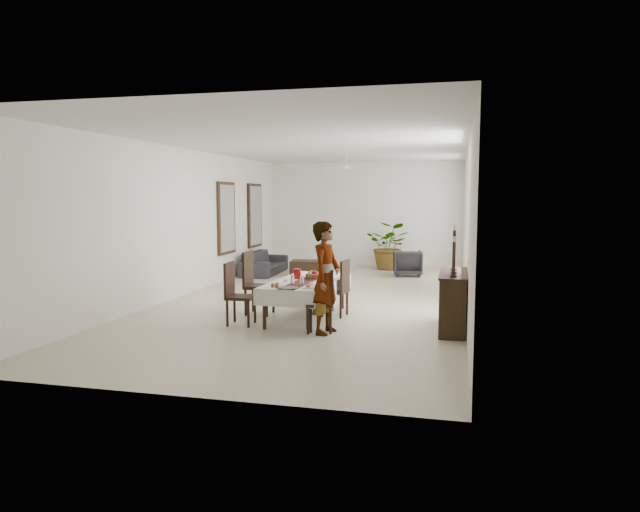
# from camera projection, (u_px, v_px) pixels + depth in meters

# --- Properties ---
(floor) EXTENTS (6.00, 12.00, 0.00)m
(floor) POSITION_uv_depth(u_px,v_px,m) (318.00, 300.00, 11.97)
(floor) COLOR beige
(floor) RESTS_ON ground
(ceiling) EXTENTS (6.00, 12.00, 0.02)m
(ceiling) POSITION_uv_depth(u_px,v_px,m) (318.00, 145.00, 11.64)
(ceiling) COLOR silver
(ceiling) RESTS_ON wall_back
(wall_back) EXTENTS (6.00, 0.02, 3.20)m
(wall_back) POSITION_uv_depth(u_px,v_px,m) (364.00, 214.00, 17.60)
(wall_back) COLOR white
(wall_back) RESTS_ON floor
(wall_front) EXTENTS (6.00, 0.02, 3.20)m
(wall_front) POSITION_uv_depth(u_px,v_px,m) (182.00, 250.00, 6.00)
(wall_front) COLOR white
(wall_front) RESTS_ON floor
(wall_left) EXTENTS (0.02, 12.00, 3.20)m
(wall_left) POSITION_uv_depth(u_px,v_px,m) (185.00, 222.00, 12.50)
(wall_left) COLOR white
(wall_left) RESTS_ON floor
(wall_right) EXTENTS (0.02, 12.00, 3.20)m
(wall_right) POSITION_uv_depth(u_px,v_px,m) (467.00, 225.00, 11.10)
(wall_right) COLOR white
(wall_right) RESTS_ON floor
(dining_table_top) EXTENTS (1.01, 2.19, 0.04)m
(dining_table_top) POSITION_uv_depth(u_px,v_px,m) (307.00, 282.00, 10.09)
(dining_table_top) COLOR black
(dining_table_top) RESTS_ON table_leg_fl
(table_leg_fl) EXTENTS (0.07, 0.07, 0.63)m
(table_leg_fl) POSITION_uv_depth(u_px,v_px,m) (264.00, 310.00, 9.27)
(table_leg_fl) COLOR black
(table_leg_fl) RESTS_ON floor
(table_leg_fr) EXTENTS (0.07, 0.07, 0.63)m
(table_leg_fr) POSITION_uv_depth(u_px,v_px,m) (310.00, 313.00, 9.05)
(table_leg_fr) COLOR black
(table_leg_fr) RESTS_ON floor
(table_leg_bl) EXTENTS (0.07, 0.07, 0.63)m
(table_leg_bl) POSITION_uv_depth(u_px,v_px,m) (304.00, 291.00, 11.21)
(table_leg_bl) COLOR black
(table_leg_bl) RESTS_ON floor
(table_leg_br) EXTENTS (0.07, 0.07, 0.63)m
(table_leg_br) POSITION_uv_depth(u_px,v_px,m) (342.00, 293.00, 10.99)
(table_leg_br) COLOR black
(table_leg_br) RESTS_ON floor
(tablecloth_top) EXTENTS (1.18, 2.36, 0.01)m
(tablecloth_top) POSITION_uv_depth(u_px,v_px,m) (307.00, 281.00, 10.09)
(tablecloth_top) COLOR silver
(tablecloth_top) RESTS_ON dining_table_top
(tablecloth_drape_left) EXTENTS (0.14, 2.30, 0.27)m
(tablecloth_drape_left) POSITION_uv_depth(u_px,v_px,m) (279.00, 286.00, 10.26)
(tablecloth_drape_left) COLOR white
(tablecloth_drape_left) RESTS_ON dining_table_top
(tablecloth_drape_right) EXTENTS (0.14, 2.30, 0.27)m
(tablecloth_drape_right) POSITION_uv_depth(u_px,v_px,m) (335.00, 289.00, 9.96)
(tablecloth_drape_right) COLOR white
(tablecloth_drape_right) RESTS_ON dining_table_top
(tablecloth_drape_near) EXTENTS (1.05, 0.07, 0.27)m
(tablecloth_drape_near) POSITION_uv_depth(u_px,v_px,m) (284.00, 299.00, 9.01)
(tablecloth_drape_near) COLOR silver
(tablecloth_drape_near) RESTS_ON dining_table_top
(tablecloth_drape_far) EXTENTS (1.05, 0.07, 0.27)m
(tablecloth_drape_far) POSITION_uv_depth(u_px,v_px,m) (325.00, 279.00, 11.20)
(tablecloth_drape_far) COLOR silver
(tablecloth_drape_far) RESTS_ON dining_table_top
(table_runner) EXTENTS (0.44, 2.25, 0.00)m
(table_runner) POSITION_uv_depth(u_px,v_px,m) (307.00, 280.00, 10.09)
(table_runner) COLOR #521F17
(table_runner) RESTS_ON tablecloth_top
(red_pitcher) EXTENTS (0.14, 0.14, 0.18)m
(red_pitcher) POSITION_uv_depth(u_px,v_px,m) (297.00, 274.00, 10.27)
(red_pitcher) COLOR maroon
(red_pitcher) RESTS_ON tablecloth_top
(pitcher_handle) EXTENTS (0.11, 0.02, 0.11)m
(pitcher_handle) POSITION_uv_depth(u_px,v_px,m) (293.00, 274.00, 10.30)
(pitcher_handle) COLOR maroon
(pitcher_handle) RESTS_ON red_pitcher
(wine_glass_near) EXTENTS (0.06, 0.06, 0.15)m
(wine_glass_near) POSITION_uv_depth(u_px,v_px,m) (302.00, 281.00, 9.50)
(wine_glass_near) COLOR white
(wine_glass_near) RESTS_ON tablecloth_top
(wine_glass_mid) EXTENTS (0.06, 0.06, 0.15)m
(wine_glass_mid) POSITION_uv_depth(u_px,v_px,m) (293.00, 280.00, 9.64)
(wine_glass_mid) COLOR white
(wine_glass_mid) RESTS_ON tablecloth_top
(wine_glass_far) EXTENTS (0.06, 0.06, 0.15)m
(wine_glass_far) POSITION_uv_depth(u_px,v_px,m) (310.00, 276.00, 10.11)
(wine_glass_far) COLOR silver
(wine_glass_far) RESTS_ON tablecloth_top
(teacup_right) EXTENTS (0.08, 0.08, 0.05)m
(teacup_right) POSITION_uv_depth(u_px,v_px,m) (312.00, 284.00, 9.50)
(teacup_right) COLOR silver
(teacup_right) RESTS_ON saucer_right
(saucer_right) EXTENTS (0.13, 0.13, 0.01)m
(saucer_right) POSITION_uv_depth(u_px,v_px,m) (312.00, 285.00, 9.50)
(saucer_right) COLOR white
(saucer_right) RESTS_ON tablecloth_top
(teacup_left) EXTENTS (0.08, 0.08, 0.05)m
(teacup_left) POSITION_uv_depth(u_px,v_px,m) (286.00, 281.00, 9.87)
(teacup_left) COLOR white
(teacup_left) RESTS_ON saucer_left
(saucer_left) EXTENTS (0.13, 0.13, 0.01)m
(saucer_left) POSITION_uv_depth(u_px,v_px,m) (286.00, 282.00, 9.87)
(saucer_left) COLOR white
(saucer_left) RESTS_ON tablecloth_top
(plate_near_right) EXTENTS (0.21, 0.21, 0.01)m
(plate_near_right) POSITION_uv_depth(u_px,v_px,m) (308.00, 288.00, 9.24)
(plate_near_right) COLOR silver
(plate_near_right) RESTS_ON tablecloth_top
(bread_near_right) EXTENTS (0.08, 0.08, 0.08)m
(bread_near_right) POSITION_uv_depth(u_px,v_px,m) (308.00, 286.00, 9.24)
(bread_near_right) COLOR tan
(bread_near_right) RESTS_ON plate_near_right
(plate_near_left) EXTENTS (0.21, 0.21, 0.01)m
(plate_near_left) POSITION_uv_depth(u_px,v_px,m) (279.00, 285.00, 9.53)
(plate_near_left) COLOR silver
(plate_near_left) RESTS_ON tablecloth_top
(plate_far_left) EXTENTS (0.21, 0.21, 0.01)m
(plate_far_left) POSITION_uv_depth(u_px,v_px,m) (300.00, 276.00, 10.64)
(plate_far_left) COLOR white
(plate_far_left) RESTS_ON tablecloth_top
(serving_tray) EXTENTS (0.32, 0.32, 0.02)m
(serving_tray) POSITION_uv_depth(u_px,v_px,m) (289.00, 288.00, 9.20)
(serving_tray) COLOR #424146
(serving_tray) RESTS_ON tablecloth_top
(jam_jar_a) EXTENTS (0.06, 0.06, 0.07)m
(jam_jar_a) POSITION_uv_depth(u_px,v_px,m) (277.00, 286.00, 9.23)
(jam_jar_a) COLOR brown
(jam_jar_a) RESTS_ON tablecloth_top
(jam_jar_b) EXTENTS (0.06, 0.06, 0.07)m
(jam_jar_b) POSITION_uv_depth(u_px,v_px,m) (273.00, 285.00, 9.30)
(jam_jar_b) COLOR brown
(jam_jar_b) RESTS_ON tablecloth_top
(jam_jar_c) EXTENTS (0.06, 0.06, 0.07)m
(jam_jar_c) POSITION_uv_depth(u_px,v_px,m) (277.00, 285.00, 9.37)
(jam_jar_c) COLOR #8E4514
(jam_jar_c) RESTS_ON tablecloth_top
(fruit_basket) EXTENTS (0.27, 0.27, 0.09)m
(fruit_basket) POSITION_uv_depth(u_px,v_px,m) (313.00, 276.00, 10.29)
(fruit_basket) COLOR brown
(fruit_basket) RESTS_ON tablecloth_top
(fruit_red) EXTENTS (0.08, 0.08, 0.08)m
(fruit_red) POSITION_uv_depth(u_px,v_px,m) (315.00, 272.00, 10.29)
(fruit_red) COLOR #A31014
(fruit_red) RESTS_ON fruit_basket
(fruit_green) EXTENTS (0.07, 0.07, 0.07)m
(fruit_green) POSITION_uv_depth(u_px,v_px,m) (311.00, 272.00, 10.32)
(fruit_green) COLOR olive
(fruit_green) RESTS_ON fruit_basket
(chair_right_near_seat) EXTENTS (0.54, 0.54, 0.05)m
(chair_right_near_seat) POSITION_uv_depth(u_px,v_px,m) (319.00, 304.00, 9.09)
(chair_right_near_seat) COLOR black
(chair_right_near_seat) RESTS_ON chair_right_near_leg_fl
(chair_right_near_leg_fl) EXTENTS (0.05, 0.05, 0.43)m
(chair_right_near_leg_fl) POSITION_uv_depth(u_px,v_px,m) (331.00, 321.00, 8.95)
(chair_right_near_leg_fl) COLOR black
(chair_right_near_leg_fl) RESTS_ON floor
(chair_right_near_leg_fr) EXTENTS (0.05, 0.05, 0.43)m
(chair_right_near_leg_fr) POSITION_uv_depth(u_px,v_px,m) (329.00, 316.00, 9.30)
(chair_right_near_leg_fr) COLOR black
(chair_right_near_leg_fr) RESTS_ON floor
(chair_right_near_leg_bl) EXTENTS (0.05, 0.05, 0.43)m
(chair_right_near_leg_bl) POSITION_uv_depth(u_px,v_px,m) (308.00, 321.00, 8.93)
(chair_right_near_leg_bl) COLOR black
(chair_right_near_leg_bl) RESTS_ON floor
(chair_right_near_leg_br) EXTENTS (0.05, 0.05, 0.43)m
(chair_right_near_leg_br) POSITION_uv_depth(u_px,v_px,m) (307.00, 316.00, 9.28)
(chair_right_near_leg_br) COLOR black
(chair_right_near_leg_br) RESTS_ON floor
(chair_right_near_back) EXTENTS (0.16, 0.42, 0.55)m
(chair_right_near_back) POSITION_uv_depth(u_px,v_px,m) (331.00, 286.00, 9.07)
(chair_right_near_back) COLOR black
(chair_right_near_back) RESTS_ON chair_right_near_seat
(chair_right_far_seat) EXTENTS (0.49, 0.49, 0.05)m
(chair_right_far_seat) POSITION_uv_depth(u_px,v_px,m) (335.00, 291.00, 10.30)
(chair_right_far_seat) COLOR black
(chair_right_far_seat) RESTS_ON chair_right_far_leg_fl
(chair_right_far_leg_fl) EXTENTS (0.05, 0.05, 0.43)m
(chair_right_far_leg_fl) POSITION_uv_depth(u_px,v_px,m) (341.00, 307.00, 10.10)
(chair_right_far_leg_fl) COLOR black
(chair_right_far_leg_fl) RESTS_ON floor
(chair_right_far_leg_fr) EXTENTS (0.05, 0.05, 0.43)m
(chair_right_far_leg_fr) POSITION_uv_depth(u_px,v_px,m) (347.00, 303.00, 10.42)
(chair_right_far_leg_fr) COLOR black
(chair_right_far_leg_fr) RESTS_ON floor
(chair_right_far_leg_bl) EXTENTS (0.05, 0.05, 0.43)m
(chair_right_far_leg_bl) POSITION_uv_depth(u_px,v_px,m) (322.00, 305.00, 10.23)
(chair_right_far_leg_bl) COLOR black
(chair_right_far_leg_bl) RESTS_ON floor
(chair_right_far_leg_br) EXTENTS (0.05, 0.05, 0.43)m
(chair_right_far_leg_br) POSITION_uv_depth(u_px,v_px,m) (329.00, 302.00, 10.55)
(chair_right_far_leg_br) COLOR black
(chair_right_far_leg_br) RESTS_ON floor
(chair_right_far_back) EXTENTS (0.10, 0.43, 0.55)m
(chair_right_far_back) POSITION_uv_depth(u_px,v_px,m) (345.00, 276.00, 10.20)
(chair_right_far_back) COLOR black
(chair_right_far_back) RESTS_ON chair_right_far_seat
(chair_left_near_seat) EXTENTS (0.47, 0.47, 0.05)m
(chair_left_near_seat) POSITION_uv_depth(u_px,v_px,m) (241.00, 297.00, 9.59)
(chair_left_near_seat) COLOR black
(chair_left_near_seat) RESTS_ON chair_left_near_leg_fl
(chair_left_near_leg_fl) EXTENTS (0.05, 0.05, 0.44)m
(chair_left_near_leg_fl) POSITION_uv_depth(u_px,v_px,m) (235.00, 309.00, 9.83)
(chair_left_near_leg_fl) COLOR black
(chair_left_near_leg_fl) RESTS_ON floor
(chair_left_near_leg_fr) EXTENTS (0.05, 0.05, 0.44)m
(chair_left_near_leg_fr) POSITION_uv_depth(u_px,v_px,m) (227.00, 313.00, 9.47)
(chair_left_near_leg_fr) COLOR black
(chair_left_near_leg_fr) RESTS_ON floor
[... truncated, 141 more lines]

